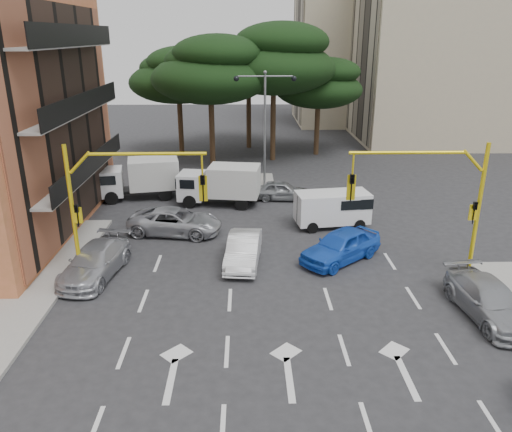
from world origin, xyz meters
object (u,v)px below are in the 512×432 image
Objects in this scene: car_silver_wagon at (95,262)px; box_truck_a at (139,179)px; car_blue_compact at (341,246)px; van_white at (332,209)px; street_lamp_center at (265,109)px; signal_mast_right at (439,193)px; car_white_hatch at (243,250)px; car_silver_cross_b at (282,190)px; signal_mast_left at (114,195)px; box_truck_b at (220,185)px; car_silver_parked at (490,301)px; car_silver_cross_a at (175,222)px.

box_truck_a is (-0.25, 11.29, 0.60)m from car_silver_wagon.
box_truck_a reaches higher than car_blue_compact.
car_silver_wagon is 1.19× the size of van_white.
signal_mast_right is at bearing -64.09° from street_lamp_center.
car_silver_wagon is (-6.55, -1.18, 0.01)m from car_white_hatch.
signal_mast_left is at bearing 150.56° from car_silver_cross_b.
box_truck_b is (3.86, 10.14, -2.63)m from signal_mast_left.
signal_mast_left is 1.35× the size of car_blue_compact.
signal_mast_left is 1.26× the size of car_silver_wagon.
car_blue_compact is at bearing 127.02° from car_silver_parked.
street_lamp_center is (6.80, 14.01, 1.54)m from signal_mast_left.
signal_mast_left is 1.29× the size of car_silver_parked.
signal_mast_left reaches higher than car_silver_wagon.
car_silver_cross_b is at bearing 59.16° from car_silver_wagon.
box_truck_b reaches higher than car_silver_cross_b.
car_silver_wagon is 11.09m from box_truck_b.
signal_mast_left is 10.57m from car_blue_compact.
car_silver_cross_a is 1.35× the size of car_silver_cross_b.
signal_mast_right is 1.26× the size of car_silver_wagon.
signal_mast_left reaches higher than car_white_hatch.
car_white_hatch is at bearing 15.27° from signal_mast_left.
car_white_hatch is at bearing 19.39° from car_silver_wagon.
car_silver_cross_a is at bearing 140.58° from car_silver_parked.
van_white is 0.76× the size of box_truck_a.
signal_mast_right is 8.97m from car_white_hatch.
car_silver_parked is at bearing -133.42° from box_truck_b.
box_truck_a is at bearing 97.14° from signal_mast_left.
car_white_hatch is at bearing 171.49° from car_silver_cross_b.
car_silver_cross_b is (7.80, 11.01, -3.26)m from signal_mast_left.
box_truck_a is at bearing -163.50° from street_lamp_center.
van_white is (-4.40, 9.65, 0.32)m from car_silver_parked.
car_silver_parked is (4.72, -5.13, -0.08)m from car_blue_compact.
car_white_hatch is 0.93× the size of car_blue_compact.
car_blue_compact reaches higher than car_silver_cross_a.
box_truck_b is (5.05, 9.86, 0.57)m from car_silver_wagon.
car_silver_parked is at bearing -148.68° from car_silver_cross_b.
signal_mast_left reaches higher than box_truck_b.
car_silver_wagon is at bearing -164.01° from car_white_hatch.
van_white is at bearing -113.47° from box_truck_b.
signal_mast_left is at bearing 161.18° from car_silver_parked.
car_silver_cross_a is at bearing -153.55° from car_blue_compact.
car_silver_wagon is (-14.80, 0.28, -3.19)m from signal_mast_right.
signal_mast_right and signal_mast_left have the same top height.
car_silver_wagon is at bearing 159.06° from car_silver_cross_a.
box_truck_a is 1.03× the size of box_truck_b.
car_silver_cross_b is (6.12, 5.75, -0.06)m from car_silver_cross_a.
car_blue_compact is 15.10m from box_truck_a.
car_white_hatch is at bearing 146.63° from car_silver_parked.
box_truck_a is (-1.45, 11.56, -2.59)m from signal_mast_left.
car_blue_compact is at bearing -104.28° from car_silver_cross_a.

